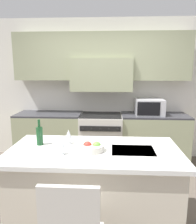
{
  "coord_description": "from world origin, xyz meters",
  "views": [
    {
      "loc": [
        0.17,
        -2.39,
        1.75
      ],
      "look_at": [
        0.0,
        0.53,
        1.18
      ],
      "focal_mm": 35.0,
      "sensor_mm": 36.0,
      "label": 1
    }
  ],
  "objects_px": {
    "wine_bottle": "(40,135)",
    "range_stove": "(101,138)",
    "wine_glass_far": "(69,134)",
    "fruit_bowl": "(92,147)",
    "wine_glass_near": "(62,144)",
    "microwave": "(149,107)"
  },
  "relations": [
    {
      "from": "wine_glass_far",
      "to": "fruit_bowl",
      "type": "bearing_deg",
      "value": -35.87
    },
    {
      "from": "wine_bottle",
      "to": "fruit_bowl",
      "type": "height_order",
      "value": "wine_bottle"
    },
    {
      "from": "fruit_bowl",
      "to": "wine_bottle",
      "type": "bearing_deg",
      "value": 165.92
    },
    {
      "from": "range_stove",
      "to": "microwave",
      "type": "bearing_deg",
      "value": 1.21
    },
    {
      "from": "range_stove",
      "to": "wine_bottle",
      "type": "height_order",
      "value": "wine_bottle"
    },
    {
      "from": "wine_bottle",
      "to": "range_stove",
      "type": "bearing_deg",
      "value": 70.32
    },
    {
      "from": "range_stove",
      "to": "wine_glass_far",
      "type": "height_order",
      "value": "wine_glass_far"
    },
    {
      "from": "microwave",
      "to": "fruit_bowl",
      "type": "distance_m",
      "value": 2.07
    },
    {
      "from": "wine_bottle",
      "to": "fruit_bowl",
      "type": "bearing_deg",
      "value": -14.08
    },
    {
      "from": "range_stove",
      "to": "microwave",
      "type": "distance_m",
      "value": 1.07
    },
    {
      "from": "wine_glass_near",
      "to": "fruit_bowl",
      "type": "xyz_separation_m",
      "value": [
        0.29,
        0.12,
        -0.07
      ]
    },
    {
      "from": "range_stove",
      "to": "wine_glass_far",
      "type": "distance_m",
      "value": 1.76
    },
    {
      "from": "range_stove",
      "to": "wine_bottle",
      "type": "distance_m",
      "value": 1.89
    },
    {
      "from": "range_stove",
      "to": "wine_glass_near",
      "type": "relative_size",
      "value": 5.66
    },
    {
      "from": "microwave",
      "to": "wine_glass_far",
      "type": "height_order",
      "value": "microwave"
    },
    {
      "from": "wine_bottle",
      "to": "fruit_bowl",
      "type": "distance_m",
      "value": 0.62
    },
    {
      "from": "wine_bottle",
      "to": "wine_glass_near",
      "type": "distance_m",
      "value": 0.41
    },
    {
      "from": "microwave",
      "to": "wine_glass_near",
      "type": "distance_m",
      "value": 2.3
    },
    {
      "from": "range_stove",
      "to": "microwave",
      "type": "height_order",
      "value": "microwave"
    },
    {
      "from": "wine_glass_far",
      "to": "wine_glass_near",
      "type": "bearing_deg",
      "value": -91.04
    },
    {
      "from": "microwave",
      "to": "wine_glass_near",
      "type": "relative_size",
      "value": 3.09
    },
    {
      "from": "range_stove",
      "to": "wine_glass_far",
      "type": "bearing_deg",
      "value": -100.12
    }
  ]
}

